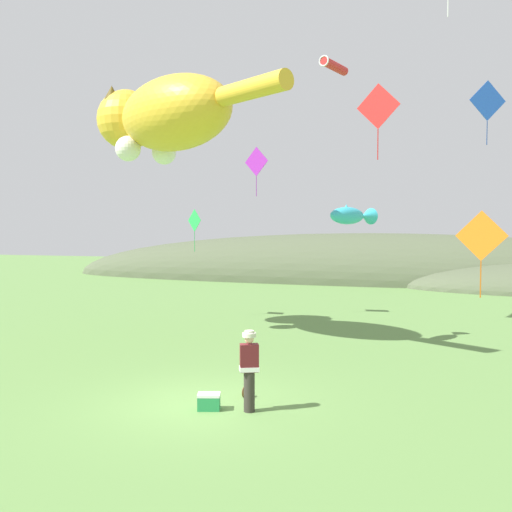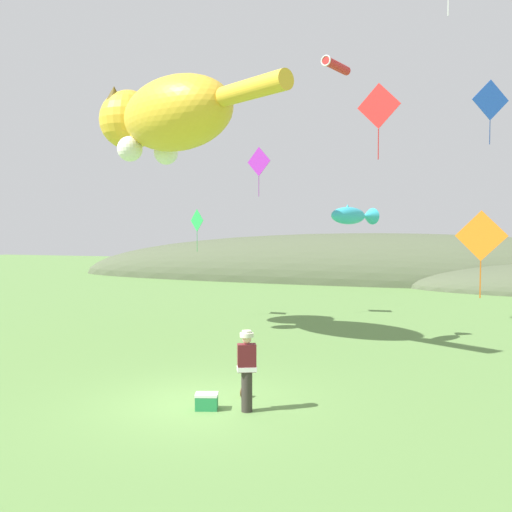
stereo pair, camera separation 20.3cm
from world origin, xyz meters
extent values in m
plane|color=#5B8442|center=(0.00, 0.00, 0.00)|extent=(120.00, 120.00, 0.00)
ellipsoid|color=#4C563D|center=(0.00, 32.60, 0.00)|extent=(51.33, 10.27, 7.32)
cylinder|color=#332D28|center=(1.20, -0.19, 0.44)|extent=(0.24, 0.24, 0.88)
cube|color=#59191E|center=(1.20, -0.19, 1.18)|extent=(0.46, 0.38, 0.60)
cube|color=white|center=(1.20, -0.19, 0.94)|extent=(0.49, 0.41, 0.10)
sphere|color=beige|center=(1.20, -0.19, 1.59)|extent=(0.20, 0.20, 0.20)
cylinder|color=beige|center=(1.20, -0.19, 1.68)|extent=(0.30, 0.30, 0.09)
cylinder|color=beige|center=(1.20, -0.19, 1.74)|extent=(0.20, 0.20, 0.07)
cylinder|color=olive|center=(0.79, 0.79, 0.12)|extent=(0.11, 0.18, 0.18)
cylinder|color=brown|center=(0.74, 0.79, 0.12)|extent=(0.01, 0.24, 0.24)
cylinder|color=brown|center=(0.85, 0.79, 0.12)|extent=(0.01, 0.24, 0.24)
cube|color=#268C4C|center=(0.32, -0.34, 0.15)|extent=(0.55, 0.45, 0.30)
cube|color=white|center=(0.32, -0.34, 0.33)|extent=(0.56, 0.46, 0.06)
ellipsoid|color=gold|center=(-3.81, 6.51, 8.00)|extent=(6.08, 5.14, 2.57)
ellipsoid|color=white|center=(-4.03, 6.64, 7.54)|extent=(3.81, 3.10, 1.41)
sphere|color=gold|center=(-6.69, 8.18, 8.26)|extent=(2.31, 2.31, 2.31)
cone|color=#503E10|center=(-7.01, 7.63, 9.10)|extent=(1.12, 1.12, 0.77)
cone|color=#503E10|center=(-6.37, 8.73, 9.10)|extent=(1.12, 1.12, 0.77)
sphere|color=white|center=(-5.83, 6.79, 6.91)|extent=(0.92, 0.92, 0.92)
sphere|color=white|center=(-5.05, 8.13, 6.91)|extent=(0.92, 0.92, 0.92)
cylinder|color=gold|center=(-0.25, 4.46, 8.13)|extent=(2.75, 1.95, 0.62)
ellipsoid|color=#33B2CC|center=(2.08, 7.64, 4.42)|extent=(1.35, 1.76, 0.59)
cone|color=#33B2CC|center=(2.61, 8.60, 4.42)|extent=(0.77, 0.75, 0.59)
cone|color=#33B2CC|center=(2.06, 7.59, 4.67)|extent=(0.37, 0.37, 0.27)
sphere|color=black|center=(1.64, 7.26, 4.47)|extent=(0.14, 0.14, 0.14)
cylinder|color=red|center=(0.94, 11.37, 10.53)|extent=(0.87, 1.84, 0.36)
torus|color=white|center=(0.68, 10.51, 10.53)|extent=(0.44, 0.18, 0.44)
cube|color=red|center=(3.30, 5.55, 7.60)|extent=(1.31, 0.33, 1.34)
cylinder|color=black|center=(3.30, 5.56, 7.60)|extent=(0.88, 0.23, 0.02)
cube|color=maroon|center=(3.30, 5.55, 6.47)|extent=(0.03, 0.01, 0.90)
cube|color=blue|center=(6.73, 11.67, 8.82)|extent=(1.34, 0.76, 1.53)
cylinder|color=black|center=(6.73, 11.68, 8.82)|extent=(0.90, 0.51, 0.02)
cube|color=#1A3E97|center=(6.73, 11.67, 7.61)|extent=(0.03, 0.02, 0.90)
cube|color=purple|center=(-2.76, 12.57, 6.98)|extent=(1.23, 0.47, 1.30)
cylinder|color=black|center=(-2.76, 12.59, 6.98)|extent=(0.82, 0.32, 0.02)
cube|color=#6B1A7C|center=(-2.76, 12.57, 5.87)|extent=(0.03, 0.02, 0.90)
cube|color=orange|center=(6.05, 3.08, 3.80)|extent=(1.20, 0.30, 1.23)
cylinder|color=black|center=(6.05, 3.10, 3.80)|extent=(0.81, 0.21, 0.02)
cube|color=#A95011|center=(6.05, 3.08, 2.74)|extent=(0.03, 0.01, 0.90)
cube|color=green|center=(-5.37, 11.65, 4.35)|extent=(0.85, 0.55, 1.00)
cylinder|color=black|center=(-5.37, 11.66, 4.35)|extent=(0.58, 0.37, 0.02)
cube|color=#1A7C35|center=(-5.37, 11.65, 3.40)|extent=(0.03, 0.02, 0.90)
camera|label=1|loc=(5.10, -11.75, 3.96)|focal=40.00mm
camera|label=2|loc=(5.29, -11.69, 3.96)|focal=40.00mm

